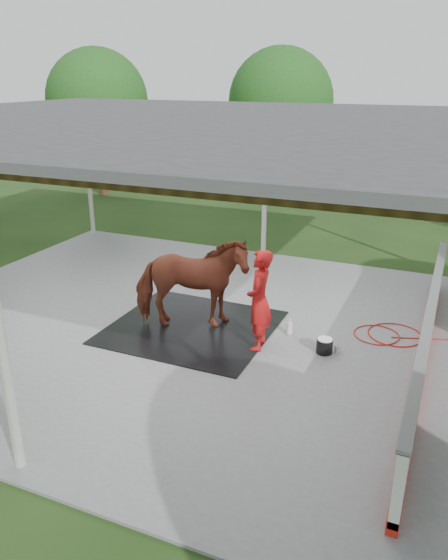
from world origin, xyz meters
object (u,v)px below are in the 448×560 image
at_px(dasher_board, 427,340).
at_px(wash_bucket, 325,346).
at_px(handler, 259,300).
at_px(horse, 191,283).

xyz_separation_m(dasher_board, wash_bucket, (-1.70, -0.13, -0.40)).
relative_size(dasher_board, handler, 4.23).
bearing_deg(wash_bucket, handler, -166.97).
height_order(horse, wash_bucket, horse).
distance_m(horse, wash_bucket, 2.80).
relative_size(dasher_board, horse, 3.61).
height_order(horse, handler, horse).
bearing_deg(wash_bucket, dasher_board, 4.24).
bearing_deg(handler, dasher_board, 87.91).
height_order(dasher_board, horse, horse).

